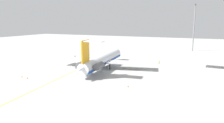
{
  "coord_description": "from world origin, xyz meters",
  "views": [
    {
      "loc": [
        74.54,
        44.39,
        18.88
      ],
      "look_at": [
        -1.51,
        10.27,
        3.0
      ],
      "focal_mm": 34.35,
      "sensor_mm": 36.0,
      "label": 1
    }
  ],
  "objects_px": {
    "ground_crew_near_tail": "(75,56)",
    "light_mast": "(194,26)",
    "safety_cone_nose": "(22,77)",
    "safety_cone_tail": "(27,78)",
    "main_jetliner": "(102,60)",
    "safety_cone_wingtip": "(128,86)",
    "ground_crew_near_nose": "(159,62)"
  },
  "relations": [
    {
      "from": "safety_cone_nose",
      "to": "light_mast",
      "type": "relative_size",
      "value": 0.02
    },
    {
      "from": "main_jetliner",
      "to": "safety_cone_nose",
      "type": "height_order",
      "value": "main_jetliner"
    },
    {
      "from": "main_jetliner",
      "to": "safety_cone_nose",
      "type": "xyz_separation_m",
      "value": [
        23.17,
        -18.74,
        -3.21
      ]
    },
    {
      "from": "light_mast",
      "to": "main_jetliner",
      "type": "bearing_deg",
      "value": -23.15
    },
    {
      "from": "ground_crew_near_tail",
      "to": "light_mast",
      "type": "distance_m",
      "value": 76.36
    },
    {
      "from": "ground_crew_near_tail",
      "to": "light_mast",
      "type": "bearing_deg",
      "value": -172.44
    },
    {
      "from": "ground_crew_near_nose",
      "to": "light_mast",
      "type": "distance_m",
      "value": 53.49
    },
    {
      "from": "ground_crew_near_nose",
      "to": "light_mast",
      "type": "xyz_separation_m",
      "value": [
        -50.36,
        10.47,
        14.68
      ]
    },
    {
      "from": "main_jetliner",
      "to": "safety_cone_nose",
      "type": "distance_m",
      "value": 29.97
    },
    {
      "from": "main_jetliner",
      "to": "ground_crew_near_tail",
      "type": "xyz_separation_m",
      "value": [
        -15.52,
        -23.25,
        -2.33
      ]
    },
    {
      "from": "ground_crew_near_nose",
      "to": "safety_cone_nose",
      "type": "height_order",
      "value": "ground_crew_near_nose"
    },
    {
      "from": "main_jetliner",
      "to": "safety_cone_wingtip",
      "type": "distance_m",
      "value": 25.91
    },
    {
      "from": "ground_crew_near_nose",
      "to": "safety_cone_tail",
      "type": "relative_size",
      "value": 3.01
    },
    {
      "from": "main_jetliner",
      "to": "ground_crew_near_tail",
      "type": "distance_m",
      "value": 28.05
    },
    {
      "from": "main_jetliner",
      "to": "light_mast",
      "type": "xyz_separation_m",
      "value": [
        -68.84,
        29.43,
        12.24
      ]
    },
    {
      "from": "safety_cone_wingtip",
      "to": "safety_cone_tail",
      "type": "bearing_deg",
      "value": -81.47
    },
    {
      "from": "main_jetliner",
      "to": "safety_cone_wingtip",
      "type": "bearing_deg",
      "value": -142.72
    },
    {
      "from": "main_jetliner",
      "to": "safety_cone_wingtip",
      "type": "xyz_separation_m",
      "value": [
        18.52,
        17.84,
        -3.21
      ]
    },
    {
      "from": "ground_crew_near_tail",
      "to": "light_mast",
      "type": "relative_size",
      "value": 0.06
    },
    {
      "from": "ground_crew_near_nose",
      "to": "safety_cone_wingtip",
      "type": "xyz_separation_m",
      "value": [
        37.0,
        -1.13,
        -0.77
      ]
    },
    {
      "from": "ground_crew_near_nose",
      "to": "safety_cone_tail",
      "type": "height_order",
      "value": "ground_crew_near_nose"
    },
    {
      "from": "safety_cone_nose",
      "to": "ground_crew_near_tail",
      "type": "bearing_deg",
      "value": -173.34
    },
    {
      "from": "ground_crew_near_nose",
      "to": "safety_cone_wingtip",
      "type": "bearing_deg",
      "value": -29.07
    },
    {
      "from": "ground_crew_near_nose",
      "to": "safety_cone_nose",
      "type": "distance_m",
      "value": 56.19
    },
    {
      "from": "ground_crew_near_tail",
      "to": "safety_cone_tail",
      "type": "distance_m",
      "value": 39.8
    },
    {
      "from": "ground_crew_near_tail",
      "to": "safety_cone_wingtip",
      "type": "height_order",
      "value": "ground_crew_near_tail"
    },
    {
      "from": "ground_crew_near_nose",
      "to": "ground_crew_near_tail",
      "type": "height_order",
      "value": "ground_crew_near_tail"
    },
    {
      "from": "safety_cone_nose",
      "to": "safety_cone_tail",
      "type": "xyz_separation_m",
      "value": [
        0.4,
        2.87,
        0.0
      ]
    },
    {
      "from": "safety_cone_nose",
      "to": "light_mast",
      "type": "distance_m",
      "value": 105.0
    },
    {
      "from": "main_jetliner",
      "to": "safety_cone_tail",
      "type": "xyz_separation_m",
      "value": [
        23.57,
        -15.86,
        -3.21
      ]
    },
    {
      "from": "safety_cone_nose",
      "to": "safety_cone_tail",
      "type": "relative_size",
      "value": 1.0
    },
    {
      "from": "safety_cone_wingtip",
      "to": "ground_crew_near_nose",
      "type": "bearing_deg",
      "value": 178.26
    }
  ]
}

